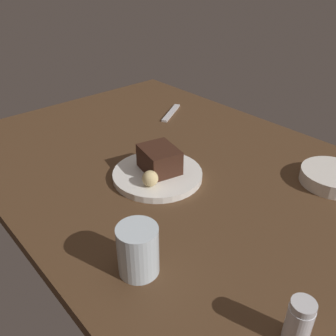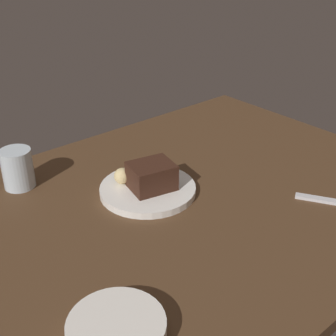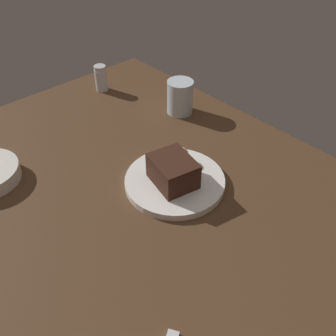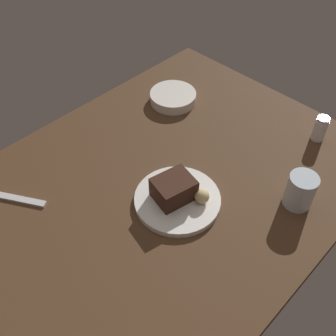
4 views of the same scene
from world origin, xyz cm
name	(u,v)px [view 2 (image 2 of 4)]	position (x,y,z in cm)	size (l,w,h in cm)	color
dining_table	(176,208)	(0.00, 0.00, 1.50)	(120.00, 84.00, 3.00)	#4C331E
dessert_plate	(148,189)	(2.09, -7.29, 3.81)	(21.96, 21.96, 1.62)	white
chocolate_cake_slice	(152,176)	(1.68, -6.31, 7.61)	(9.63, 7.92, 5.98)	#381E14
bread_roll	(122,176)	(5.54, -12.31, 6.49)	(3.75, 3.75, 3.75)	#DBC184
water_glass	(18,169)	(23.06, -29.03, 7.66)	(7.19, 7.19, 9.31)	silver
side_bowl	(117,330)	(31.52, 22.64, 4.62)	(14.95, 14.95, 3.24)	white
dessert_spoon	(330,201)	(-25.96, 22.18, 3.35)	(15.00, 1.80, 0.70)	silver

